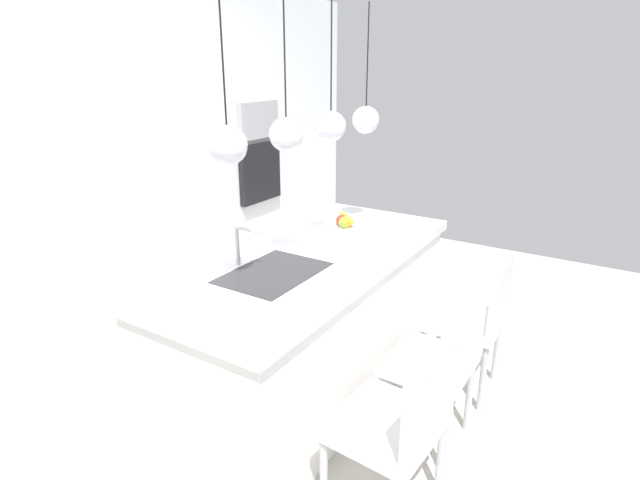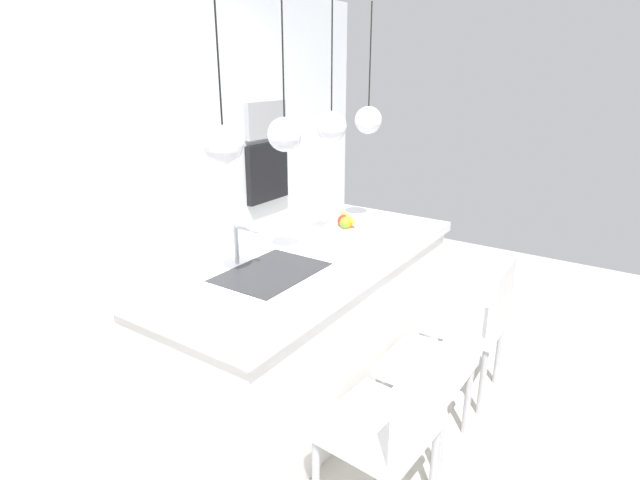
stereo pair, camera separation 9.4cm
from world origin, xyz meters
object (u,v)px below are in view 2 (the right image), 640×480
fruit_bowl (346,229)px  chair_far (474,319)px  microwave (265,120)px  chair_middle (439,361)px  oven (267,172)px  chair_near (391,424)px

fruit_bowl → chair_far: size_ratio=0.34×
microwave → chair_middle: 3.02m
oven → fruit_bowl: bearing=-125.4°
fruit_bowl → oven: size_ratio=0.52×
oven → chair_near: 3.22m
chair_middle → chair_far: chair_middle is taller
fruit_bowl → chair_near: size_ratio=0.35×
oven → chair_far: oven is taller
fruit_bowl → chair_middle: (-0.42, -0.82, -0.44)m
fruit_bowl → chair_middle: fruit_bowl is taller
oven → chair_middle: (-1.55, -2.41, -0.44)m
oven → chair_near: oven is taller
fruit_bowl → chair_far: (0.15, -0.82, -0.46)m
microwave → chair_far: size_ratio=0.62×
chair_near → chair_far: bearing=-0.1°
oven → chair_far: bearing=-112.1°
chair_middle → chair_far: 0.57m
chair_near → chair_far: 1.11m
microwave → chair_near: (-2.08, -2.41, -0.97)m
chair_middle → chair_far: size_ratio=1.04×
chair_middle → oven: bearing=57.2°
fruit_bowl → microwave: microwave is taller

